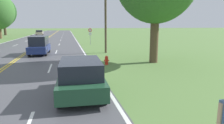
{
  "coord_description": "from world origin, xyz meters",
  "views": [
    {
      "loc": [
        4.48,
        1.94,
        3.03
      ],
      "look_at": [
        6.88,
        12.68,
        0.99
      ],
      "focal_mm": 32.0,
      "sensor_mm": 36.0,
      "label": 1
    }
  ],
  "objects_px": {
    "fire_hydrant": "(107,60)",
    "traffic_sign": "(90,32)",
    "tree_far_back": "(3,12)",
    "car_dark_green_hatchback_nearest": "(81,77)",
    "car_champagne_suv_mid_near": "(39,33)",
    "car_dark_blue_van_approaching": "(39,45)"
  },
  "relations": [
    {
      "from": "traffic_sign",
      "to": "tree_far_back",
      "type": "bearing_deg",
      "value": 121.59
    },
    {
      "from": "fire_hydrant",
      "to": "traffic_sign",
      "type": "bearing_deg",
      "value": 87.85
    },
    {
      "from": "tree_far_back",
      "to": "traffic_sign",
      "type": "bearing_deg",
      "value": -58.41
    },
    {
      "from": "fire_hydrant",
      "to": "car_champagne_suv_mid_near",
      "type": "bearing_deg",
      "value": 102.72
    },
    {
      "from": "traffic_sign",
      "to": "car_dark_blue_van_approaching",
      "type": "bearing_deg",
      "value": -124.41
    },
    {
      "from": "fire_hydrant",
      "to": "car_dark_green_hatchback_nearest",
      "type": "distance_m",
      "value": 6.93
    },
    {
      "from": "fire_hydrant",
      "to": "tree_far_back",
      "type": "height_order",
      "value": "tree_far_back"
    },
    {
      "from": "car_champagne_suv_mid_near",
      "to": "car_dark_blue_van_approaching",
      "type": "bearing_deg",
      "value": -174.94
    },
    {
      "from": "fire_hydrant",
      "to": "tree_far_back",
      "type": "bearing_deg",
      "value": 112.26
    },
    {
      "from": "traffic_sign",
      "to": "car_dark_blue_van_approaching",
      "type": "distance_m",
      "value": 11.35
    },
    {
      "from": "car_dark_blue_van_approaching",
      "to": "fire_hydrant",
      "type": "bearing_deg",
      "value": 41.13
    },
    {
      "from": "fire_hydrant",
      "to": "car_dark_blue_van_approaching",
      "type": "height_order",
      "value": "car_dark_blue_van_approaching"
    },
    {
      "from": "traffic_sign",
      "to": "car_dark_green_hatchback_nearest",
      "type": "bearing_deg",
      "value": -97.53
    },
    {
      "from": "car_dark_green_hatchback_nearest",
      "to": "car_champagne_suv_mid_near",
      "type": "xyz_separation_m",
      "value": [
        -8.5,
        54.78,
        0.0
      ]
    },
    {
      "from": "car_dark_green_hatchback_nearest",
      "to": "car_dark_blue_van_approaching",
      "type": "bearing_deg",
      "value": -163.7
    },
    {
      "from": "traffic_sign",
      "to": "tree_far_back",
      "type": "relative_size",
      "value": 0.23
    },
    {
      "from": "car_dark_green_hatchback_nearest",
      "to": "car_champagne_suv_mid_near",
      "type": "height_order",
      "value": "car_dark_green_hatchback_nearest"
    },
    {
      "from": "traffic_sign",
      "to": "car_dark_green_hatchback_nearest",
      "type": "height_order",
      "value": "traffic_sign"
    },
    {
      "from": "tree_far_back",
      "to": "car_dark_green_hatchback_nearest",
      "type": "height_order",
      "value": "tree_far_back"
    },
    {
      "from": "tree_far_back",
      "to": "fire_hydrant",
      "type": "bearing_deg",
      "value": -67.74
    },
    {
      "from": "tree_far_back",
      "to": "car_dark_blue_van_approaching",
      "type": "bearing_deg",
      "value": -71.02
    },
    {
      "from": "car_champagne_suv_mid_near",
      "to": "traffic_sign",
      "type": "bearing_deg",
      "value": -162.21
    }
  ]
}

